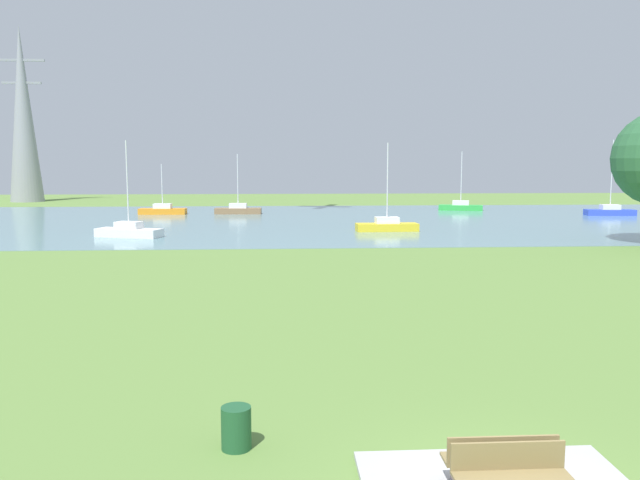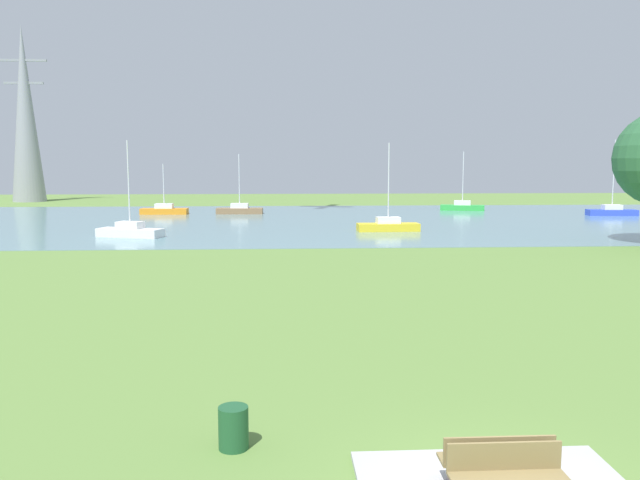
{
  "view_description": "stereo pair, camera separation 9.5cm",
  "coord_description": "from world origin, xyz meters",
  "px_view_note": "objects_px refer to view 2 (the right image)",
  "views": [
    {
      "loc": [
        -3.49,
        -9.37,
        5.27
      ],
      "look_at": [
        -1.93,
        16.05,
        2.22
      ],
      "focal_mm": 36.01,
      "sensor_mm": 36.0,
      "label": 1
    },
    {
      "loc": [
        -3.39,
        -9.37,
        5.27
      ],
      "look_at": [
        -1.93,
        16.05,
        2.22
      ],
      "focal_mm": 36.01,
      "sensor_mm": 36.0,
      "label": 2
    }
  ],
  "objects_px": {
    "bench_facing_inland": "(507,479)",
    "electricity_pylon": "(25,114)",
    "bench_facing_water": "(496,463)",
    "sailboat_green": "(462,206)",
    "sailboat_white": "(130,231)",
    "sailboat_brown": "(240,210)",
    "sailboat_yellow": "(388,225)",
    "sailboat_orange": "(164,210)",
    "litter_bin": "(233,428)",
    "sailboat_blue": "(612,211)"
  },
  "relations": [
    {
      "from": "sailboat_white",
      "to": "sailboat_blue",
      "type": "distance_m",
      "value": 47.13
    },
    {
      "from": "sailboat_yellow",
      "to": "electricity_pylon",
      "type": "xyz_separation_m",
      "value": [
        -43.2,
        41.7,
        11.49
      ]
    },
    {
      "from": "bench_facing_inland",
      "to": "electricity_pylon",
      "type": "xyz_separation_m",
      "value": [
        -38.43,
        81.87,
        11.48
      ]
    },
    {
      "from": "sailboat_yellow",
      "to": "sailboat_green",
      "type": "xyz_separation_m",
      "value": [
        11.89,
        21.38,
        -0.0
      ]
    },
    {
      "from": "bench_facing_inland",
      "to": "sailboat_brown",
      "type": "distance_m",
      "value": 58.64
    },
    {
      "from": "sailboat_blue",
      "to": "electricity_pylon",
      "type": "height_order",
      "value": "electricity_pylon"
    },
    {
      "from": "sailboat_white",
      "to": "litter_bin",
      "type": "bearing_deg",
      "value": -74.01
    },
    {
      "from": "sailboat_yellow",
      "to": "sailboat_green",
      "type": "relative_size",
      "value": 1.04
    },
    {
      "from": "litter_bin",
      "to": "sailboat_white",
      "type": "bearing_deg",
      "value": 105.99
    },
    {
      "from": "sailboat_white",
      "to": "electricity_pylon",
      "type": "relative_size",
      "value": 0.29
    },
    {
      "from": "bench_facing_water",
      "to": "sailboat_green",
      "type": "distance_m",
      "value": 63.25
    },
    {
      "from": "bench_facing_water",
      "to": "bench_facing_inland",
      "type": "relative_size",
      "value": 1.0
    },
    {
      "from": "bench_facing_inland",
      "to": "sailboat_white",
      "type": "xyz_separation_m",
      "value": [
        -14.37,
        37.35,
        -0.01
      ]
    },
    {
      "from": "sailboat_yellow",
      "to": "bench_facing_water",
      "type": "bearing_deg",
      "value": -96.85
    },
    {
      "from": "sailboat_white",
      "to": "sailboat_green",
      "type": "bearing_deg",
      "value": 37.96
    },
    {
      "from": "litter_bin",
      "to": "sailboat_brown",
      "type": "height_order",
      "value": "sailboat_brown"
    },
    {
      "from": "bench_facing_water",
      "to": "sailboat_brown",
      "type": "bearing_deg",
      "value": 97.84
    },
    {
      "from": "sailboat_white",
      "to": "sailboat_blue",
      "type": "relative_size",
      "value": 0.9
    },
    {
      "from": "bench_facing_water",
      "to": "sailboat_yellow",
      "type": "xyz_separation_m",
      "value": [
        4.77,
        39.64,
        -0.01
      ]
    },
    {
      "from": "litter_bin",
      "to": "sailboat_brown",
      "type": "xyz_separation_m",
      "value": [
        -3.59,
        55.76,
        0.05
      ]
    },
    {
      "from": "sailboat_green",
      "to": "sailboat_brown",
      "type": "distance_m",
      "value": 24.83
    },
    {
      "from": "bench_facing_inland",
      "to": "sailboat_green",
      "type": "bearing_deg",
      "value": 74.86
    },
    {
      "from": "sailboat_brown",
      "to": "sailboat_white",
      "type": "xyz_separation_m",
      "value": [
        -6.44,
        -20.75,
        0.01
      ]
    },
    {
      "from": "sailboat_orange",
      "to": "sailboat_white",
      "type": "xyz_separation_m",
      "value": [
        1.34,
        -20.74,
        0.02
      ]
    },
    {
      "from": "sailboat_yellow",
      "to": "sailboat_brown",
      "type": "relative_size",
      "value": 1.1
    },
    {
      "from": "sailboat_orange",
      "to": "sailboat_white",
      "type": "height_order",
      "value": "sailboat_white"
    },
    {
      "from": "bench_facing_inland",
      "to": "sailboat_orange",
      "type": "height_order",
      "value": "sailboat_orange"
    },
    {
      "from": "litter_bin",
      "to": "electricity_pylon",
      "type": "xyz_separation_m",
      "value": [
        -34.09,
        79.53,
        11.55
      ]
    },
    {
      "from": "litter_bin",
      "to": "sailboat_brown",
      "type": "relative_size",
      "value": 0.13
    },
    {
      "from": "litter_bin",
      "to": "sailboat_orange",
      "type": "distance_m",
      "value": 56.89
    },
    {
      "from": "bench_facing_inland",
      "to": "sailboat_orange",
      "type": "xyz_separation_m",
      "value": [
        -15.71,
        58.09,
        -0.03
      ]
    },
    {
      "from": "bench_facing_water",
      "to": "sailboat_orange",
      "type": "relative_size",
      "value": 0.35
    },
    {
      "from": "bench_facing_inland",
      "to": "sailboat_white",
      "type": "distance_m",
      "value": 40.02
    },
    {
      "from": "sailboat_green",
      "to": "sailboat_brown",
      "type": "xyz_separation_m",
      "value": [
        -24.59,
        -3.45,
        -0.0
      ]
    },
    {
      "from": "bench_facing_inland",
      "to": "litter_bin",
      "type": "relative_size",
      "value": 2.25
    },
    {
      "from": "sailboat_white",
      "to": "sailboat_orange",
      "type": "bearing_deg",
      "value": 93.71
    },
    {
      "from": "sailboat_yellow",
      "to": "sailboat_brown",
      "type": "height_order",
      "value": "sailboat_yellow"
    },
    {
      "from": "bench_facing_water",
      "to": "sailboat_white",
      "type": "relative_size",
      "value": 0.26
    },
    {
      "from": "sailboat_yellow",
      "to": "sailboat_brown",
      "type": "distance_m",
      "value": 21.96
    },
    {
      "from": "sailboat_green",
      "to": "sailboat_white",
      "type": "bearing_deg",
      "value": -142.04
    },
    {
      "from": "bench_facing_water",
      "to": "sailboat_yellow",
      "type": "relative_size",
      "value": 0.26
    },
    {
      "from": "sailboat_blue",
      "to": "sailboat_green",
      "type": "bearing_deg",
      "value": 149.39
    },
    {
      "from": "sailboat_yellow",
      "to": "sailboat_brown",
      "type": "xyz_separation_m",
      "value": [
        -12.7,
        17.92,
        -0.01
      ]
    },
    {
      "from": "litter_bin",
      "to": "sailboat_yellow",
      "type": "bearing_deg",
      "value": 76.47
    },
    {
      "from": "litter_bin",
      "to": "sailboat_blue",
      "type": "xyz_separation_m",
      "value": [
        34.15,
        51.43,
        0.07
      ]
    },
    {
      "from": "litter_bin",
      "to": "electricity_pylon",
      "type": "height_order",
      "value": "electricity_pylon"
    },
    {
      "from": "sailboat_brown",
      "to": "bench_facing_inland",
      "type": "bearing_deg",
      "value": -82.23
    },
    {
      "from": "bench_facing_inland",
      "to": "sailboat_blue",
      "type": "xyz_separation_m",
      "value": [
        29.81,
        53.77,
        0.0
      ]
    },
    {
      "from": "sailboat_brown",
      "to": "electricity_pylon",
      "type": "relative_size",
      "value": 0.26
    },
    {
      "from": "sailboat_orange",
      "to": "electricity_pylon",
      "type": "relative_size",
      "value": 0.22
    }
  ]
}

